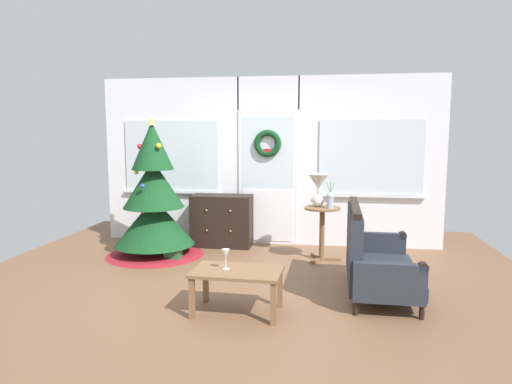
{
  "coord_description": "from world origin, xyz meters",
  "views": [
    {
      "loc": [
        0.9,
        -4.89,
        1.71
      ],
      "look_at": [
        0.05,
        0.55,
        1.0
      ],
      "focal_mm": 32.26,
      "sensor_mm": 36.0,
      "label": 1
    }
  ],
  "objects_px": {
    "flower_vase": "(330,199)",
    "coffee_table": "(237,276)",
    "side_table": "(322,223)",
    "gift_box": "(173,252)",
    "dresser_cabinet": "(222,221)",
    "settee_sofa": "(372,259)",
    "wine_glass": "(226,255)",
    "table_lamp": "(318,186)",
    "christmas_tree": "(154,204)"
  },
  "relations": [
    {
      "from": "dresser_cabinet",
      "to": "side_table",
      "type": "relative_size",
      "value": 1.24
    },
    {
      "from": "side_table",
      "to": "coffee_table",
      "type": "xyz_separation_m",
      "value": [
        -0.77,
        -1.97,
        -0.16
      ]
    },
    {
      "from": "christmas_tree",
      "to": "dresser_cabinet",
      "type": "distance_m",
      "value": 1.1
    },
    {
      "from": "table_lamp",
      "to": "gift_box",
      "type": "distance_m",
      "value": 2.15
    },
    {
      "from": "flower_vase",
      "to": "gift_box",
      "type": "height_order",
      "value": "flower_vase"
    },
    {
      "from": "side_table",
      "to": "dresser_cabinet",
      "type": "bearing_deg",
      "value": 159.38
    },
    {
      "from": "wine_glass",
      "to": "dresser_cabinet",
      "type": "bearing_deg",
      "value": 103.89
    },
    {
      "from": "dresser_cabinet",
      "to": "table_lamp",
      "type": "bearing_deg",
      "value": -20.02
    },
    {
      "from": "dresser_cabinet",
      "to": "settee_sofa",
      "type": "bearing_deg",
      "value": -40.83
    },
    {
      "from": "settee_sofa",
      "to": "wine_glass",
      "type": "bearing_deg",
      "value": -152.27
    },
    {
      "from": "christmas_tree",
      "to": "coffee_table",
      "type": "distance_m",
      "value": 2.46
    },
    {
      "from": "christmas_tree",
      "to": "flower_vase",
      "type": "distance_m",
      "value": 2.43
    },
    {
      "from": "gift_box",
      "to": "settee_sofa",
      "type": "bearing_deg",
      "value": -19.92
    },
    {
      "from": "table_lamp",
      "to": "wine_glass",
      "type": "distance_m",
      "value": 2.21
    },
    {
      "from": "christmas_tree",
      "to": "gift_box",
      "type": "height_order",
      "value": "christmas_tree"
    },
    {
      "from": "dresser_cabinet",
      "to": "coffee_table",
      "type": "xyz_separation_m",
      "value": [
        0.74,
        -2.53,
        -0.03
      ]
    },
    {
      "from": "settee_sofa",
      "to": "gift_box",
      "type": "xyz_separation_m",
      "value": [
        -2.53,
        0.92,
        -0.27
      ]
    },
    {
      "from": "settee_sofa",
      "to": "side_table",
      "type": "xyz_separation_m",
      "value": [
        -0.55,
        1.21,
        0.14
      ]
    },
    {
      "from": "coffee_table",
      "to": "table_lamp",
      "type": "bearing_deg",
      "value": 70.48
    },
    {
      "from": "wine_glass",
      "to": "christmas_tree",
      "type": "bearing_deg",
      "value": 127.6
    },
    {
      "from": "dresser_cabinet",
      "to": "settee_sofa",
      "type": "xyz_separation_m",
      "value": [
        2.05,
        -1.78,
        -0.01
      ]
    },
    {
      "from": "table_lamp",
      "to": "flower_vase",
      "type": "distance_m",
      "value": 0.25
    },
    {
      "from": "table_lamp",
      "to": "dresser_cabinet",
      "type": "bearing_deg",
      "value": 159.98
    },
    {
      "from": "settee_sofa",
      "to": "table_lamp",
      "type": "relative_size",
      "value": 3.25
    },
    {
      "from": "flower_vase",
      "to": "christmas_tree",
      "type": "bearing_deg",
      "value": -179.28
    },
    {
      "from": "christmas_tree",
      "to": "wine_glass",
      "type": "bearing_deg",
      "value": -52.4
    },
    {
      "from": "table_lamp",
      "to": "coffee_table",
      "type": "relative_size",
      "value": 0.51
    },
    {
      "from": "dresser_cabinet",
      "to": "coffee_table",
      "type": "bearing_deg",
      "value": -73.79
    },
    {
      "from": "settee_sofa",
      "to": "coffee_table",
      "type": "xyz_separation_m",
      "value": [
        -1.32,
        -0.76,
        -0.02
      ]
    },
    {
      "from": "flower_vase",
      "to": "coffee_table",
      "type": "distance_m",
      "value": 2.15
    },
    {
      "from": "side_table",
      "to": "table_lamp",
      "type": "height_order",
      "value": "table_lamp"
    },
    {
      "from": "dresser_cabinet",
      "to": "side_table",
      "type": "bearing_deg",
      "value": -20.62
    },
    {
      "from": "side_table",
      "to": "flower_vase",
      "type": "relative_size",
      "value": 2.07
    },
    {
      "from": "dresser_cabinet",
      "to": "gift_box",
      "type": "bearing_deg",
      "value": -119.23
    },
    {
      "from": "settee_sofa",
      "to": "side_table",
      "type": "relative_size",
      "value": 1.97
    },
    {
      "from": "wine_glass",
      "to": "gift_box",
      "type": "distance_m",
      "value": 2.05
    },
    {
      "from": "dresser_cabinet",
      "to": "gift_box",
      "type": "xyz_separation_m",
      "value": [
        -0.48,
        -0.86,
        -0.29
      ]
    },
    {
      "from": "settee_sofa",
      "to": "coffee_table",
      "type": "bearing_deg",
      "value": -150.1
    },
    {
      "from": "flower_vase",
      "to": "table_lamp",
      "type": "bearing_deg",
      "value": 147.99
    },
    {
      "from": "christmas_tree",
      "to": "side_table",
      "type": "xyz_separation_m",
      "value": [
        2.32,
        0.09,
        -0.21
      ]
    },
    {
      "from": "side_table",
      "to": "coffee_table",
      "type": "bearing_deg",
      "value": -111.42
    },
    {
      "from": "settee_sofa",
      "to": "gift_box",
      "type": "distance_m",
      "value": 2.71
    },
    {
      "from": "dresser_cabinet",
      "to": "side_table",
      "type": "xyz_separation_m",
      "value": [
        1.51,
        -0.57,
        0.12
      ]
    },
    {
      "from": "christmas_tree",
      "to": "table_lamp",
      "type": "bearing_deg",
      "value": 3.29
    },
    {
      "from": "side_table",
      "to": "gift_box",
      "type": "height_order",
      "value": "side_table"
    },
    {
      "from": "flower_vase",
      "to": "coffee_table",
      "type": "relative_size",
      "value": 0.41
    },
    {
      "from": "settee_sofa",
      "to": "coffee_table",
      "type": "relative_size",
      "value": 1.67
    },
    {
      "from": "table_lamp",
      "to": "settee_sofa",
      "type": "bearing_deg",
      "value": -64.07
    },
    {
      "from": "settee_sofa",
      "to": "flower_vase",
      "type": "height_order",
      "value": "flower_vase"
    },
    {
      "from": "wine_glass",
      "to": "gift_box",
      "type": "xyz_separation_m",
      "value": [
        -1.1,
        1.67,
        -0.46
      ]
    }
  ]
}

